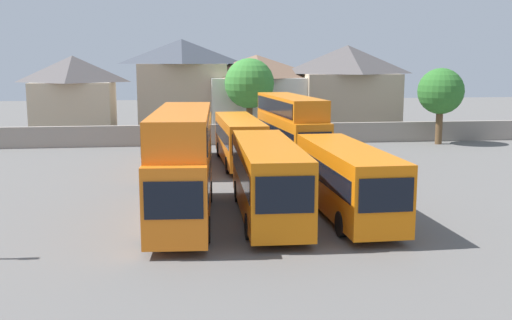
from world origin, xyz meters
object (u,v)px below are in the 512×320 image
Objects in this scene: bus_4 at (179,138)px; bus_2 at (268,176)px; bus_5 at (239,138)px; tree_behind_wall at (441,92)px; house_terrace_far_right at (347,88)px; bus_6 at (291,125)px; house_terrace_left at (74,96)px; house_terrace_centre at (182,86)px; house_terrace_right at (256,94)px; tree_left_of_lot at (249,84)px; bus_1 at (183,159)px; bus_3 at (346,177)px.

bus_2 is at bearing 18.89° from bus_4.
bus_4 is (-4.09, 14.84, -0.02)m from bus_2.
tree_behind_wall is at bearing 112.67° from bus_5.
bus_6 is at bearing -117.46° from house_terrace_far_right.
house_terrace_far_right is at bearing -0.32° from house_terrace_left.
bus_6 is 1.52× the size of house_terrace_left.
bus_6 is 19.99m from house_terrace_centre.
house_terrace_left is 0.80× the size of house_terrace_right.
bus_2 is 35.54m from house_terrace_left.
tree_left_of_lot is 16.96m from tree_behind_wall.
house_terrace_left is 0.79× the size of house_terrace_far_right.
bus_6 is (7.80, 14.98, -0.15)m from bus_1.
bus_5 is 1.16× the size of house_terrace_far_right.
bus_1 is 33.42m from house_terrace_centre.
bus_5 is 19.10m from house_terrace_centre.
bus_4 is at bearing -175.54° from bus_1.
bus_3 is (3.70, -0.26, -0.11)m from bus_2.
house_terrace_right is at bearing 167.80° from bus_5.
house_terrace_centre is at bearing -177.76° from bus_4.
house_terrace_centre is 8.42m from tree_left_of_lot.
house_terrace_left is 17.77m from house_terrace_right.
bus_4 is (-7.79, 15.09, 0.08)m from bus_3.
house_terrace_far_right reaches higher than tree_left_of_lot.
tree_left_of_lot reaches higher than bus_5.
house_terrace_centre is at bearing 5.08° from house_terrace_left.
tree_left_of_lot is at bearing -155.62° from house_terrace_far_right.
tree_behind_wall reaches higher than bus_5.
bus_2 is 15.63m from bus_6.
house_terrace_centre reaches higher than bus_4.
bus_1 is 28.34m from tree_left_of_lot.
bus_2 is at bearing 91.75° from bus_1.
tree_left_of_lot is (2.39, 27.67, 3.20)m from bus_2.
house_terrace_centre is at bearing -169.28° from bus_5.
bus_1 is 16.89m from bus_6.
tree_behind_wall reaches higher than bus_6.
house_terrace_centre is at bearing -162.02° from bus_6.
house_terrace_right is (7.38, -0.56, -0.78)m from house_terrace_centre.
house_terrace_left is at bearing -152.62° from bus_3.
house_terrace_left is (-14.22, 17.56, 2.09)m from bus_5.
bus_4 is 1.23× the size of house_terrace_far_right.
bus_3 is 1.39× the size of tree_left_of_lot.
tree_behind_wall is (22.41, -10.33, -0.18)m from house_terrace_centre.
bus_4 reaches higher than bus_3.
tree_left_of_lot reaches higher than bus_1.
bus_2 is at bearing -96.42° from house_terrace_right.
house_terrace_far_right is (12.72, 17.41, 2.64)m from bus_5.
tree_behind_wall is (15.02, -9.78, 0.60)m from house_terrace_right.
house_terrace_centre is 24.67m from tree_behind_wall.
bus_5 is 1.16× the size of house_terrace_right.
bus_1 is 7.68m from bus_3.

